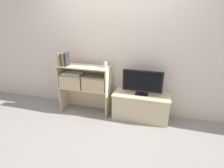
{
  "coord_description": "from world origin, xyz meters",
  "views": [
    {
      "loc": [
        0.82,
        -2.63,
        1.75
      ],
      "look_at": [
        0.0,
        0.17,
        0.62
      ],
      "focal_mm": 28.0,
      "sensor_mm": 36.0,
      "label": 1
    }
  ],
  "objects_px": {
    "book_tan": "(61,59)",
    "book_plum": "(63,59)",
    "book_olive": "(65,60)",
    "storage_basket_left": "(73,80)",
    "tv_stand": "(141,106)",
    "baby_monitor": "(105,65)",
    "book_charcoal": "(67,59)",
    "tv": "(142,82)",
    "book_mustard": "(60,61)",
    "laptop": "(72,73)",
    "book_forest": "(62,60)",
    "storage_basket_right": "(96,82)"
  },
  "relations": [
    {
      "from": "book_tan",
      "to": "baby_monitor",
      "type": "distance_m",
      "value": 0.84
    },
    {
      "from": "tv",
      "to": "book_plum",
      "type": "height_order",
      "value": "book_plum"
    },
    {
      "from": "tv_stand",
      "to": "book_tan",
      "type": "height_order",
      "value": "book_tan"
    },
    {
      "from": "tv",
      "to": "book_plum",
      "type": "xyz_separation_m",
      "value": [
        -1.43,
        -0.11,
        0.33
      ]
    },
    {
      "from": "tv_stand",
      "to": "tv",
      "type": "distance_m",
      "value": 0.47
    },
    {
      "from": "book_mustard",
      "to": "book_forest",
      "type": "bearing_deg",
      "value": 0.0
    },
    {
      "from": "book_tan",
      "to": "laptop",
      "type": "height_order",
      "value": "book_tan"
    },
    {
      "from": "book_olive",
      "to": "storage_basket_left",
      "type": "bearing_deg",
      "value": 29.37
    },
    {
      "from": "book_charcoal",
      "to": "storage_basket_left",
      "type": "distance_m",
      "value": 0.41
    },
    {
      "from": "book_plum",
      "to": "book_charcoal",
      "type": "distance_m",
      "value": 0.08
    },
    {
      "from": "book_plum",
      "to": "book_olive",
      "type": "xyz_separation_m",
      "value": [
        0.04,
        0.0,
        -0.01
      ]
    },
    {
      "from": "book_plum",
      "to": "storage_basket_right",
      "type": "height_order",
      "value": "book_plum"
    },
    {
      "from": "baby_monitor",
      "to": "storage_basket_left",
      "type": "relative_size",
      "value": 0.31
    },
    {
      "from": "book_plum",
      "to": "storage_basket_right",
      "type": "bearing_deg",
      "value": 5.17
    },
    {
      "from": "tv",
      "to": "book_mustard",
      "type": "distance_m",
      "value": 1.54
    },
    {
      "from": "book_mustard",
      "to": "baby_monitor",
      "type": "distance_m",
      "value": 0.86
    },
    {
      "from": "tv_stand",
      "to": "book_tan",
      "type": "relative_size",
      "value": 4.28
    },
    {
      "from": "tv",
      "to": "storage_basket_left",
      "type": "distance_m",
      "value": 1.31
    },
    {
      "from": "book_tan",
      "to": "book_plum",
      "type": "bearing_deg",
      "value": 0.0
    },
    {
      "from": "book_mustard",
      "to": "storage_basket_right",
      "type": "relative_size",
      "value": 0.39
    },
    {
      "from": "book_tan",
      "to": "laptop",
      "type": "relative_size",
      "value": 0.66
    },
    {
      "from": "tv_stand",
      "to": "book_olive",
      "type": "distance_m",
      "value": 1.61
    },
    {
      "from": "tv",
      "to": "baby_monitor",
      "type": "xyz_separation_m",
      "value": [
        -0.65,
        -0.04,
        0.26
      ]
    },
    {
      "from": "tv_stand",
      "to": "tv",
      "type": "bearing_deg",
      "value": -90.0
    },
    {
      "from": "book_plum",
      "to": "book_olive",
      "type": "bearing_deg",
      "value": 0.0
    },
    {
      "from": "tv",
      "to": "book_charcoal",
      "type": "xyz_separation_m",
      "value": [
        -1.36,
        -0.11,
        0.33
      ]
    },
    {
      "from": "book_tan",
      "to": "storage_basket_right",
      "type": "xyz_separation_m",
      "value": [
        0.64,
        0.05,
        -0.4
      ]
    },
    {
      "from": "tv_stand",
      "to": "tv",
      "type": "relative_size",
      "value": 1.45
    },
    {
      "from": "tv_stand",
      "to": "baby_monitor",
      "type": "height_order",
      "value": "baby_monitor"
    },
    {
      "from": "book_forest",
      "to": "storage_basket_left",
      "type": "distance_m",
      "value": 0.41
    },
    {
      "from": "baby_monitor",
      "to": "tv_stand",
      "type": "bearing_deg",
      "value": 3.67
    },
    {
      "from": "storage_basket_left",
      "to": "book_forest",
      "type": "bearing_deg",
      "value": -161.34
    },
    {
      "from": "book_tan",
      "to": "book_olive",
      "type": "distance_m",
      "value": 0.09
    },
    {
      "from": "book_tan",
      "to": "storage_basket_left",
      "type": "height_order",
      "value": "book_tan"
    },
    {
      "from": "book_plum",
      "to": "book_charcoal",
      "type": "relative_size",
      "value": 0.99
    },
    {
      "from": "tv",
      "to": "book_olive",
      "type": "bearing_deg",
      "value": -175.54
    },
    {
      "from": "book_forest",
      "to": "storage_basket_right",
      "type": "distance_m",
      "value": 0.73
    },
    {
      "from": "book_olive",
      "to": "storage_basket_right",
      "type": "relative_size",
      "value": 0.52
    },
    {
      "from": "book_forest",
      "to": "book_olive",
      "type": "distance_m",
      "value": 0.07
    },
    {
      "from": "tv_stand",
      "to": "laptop",
      "type": "bearing_deg",
      "value": -177.5
    },
    {
      "from": "book_mustard",
      "to": "storage_basket_right",
      "type": "xyz_separation_m",
      "value": [
        0.67,
        0.05,
        -0.37
      ]
    },
    {
      "from": "book_tan",
      "to": "book_olive",
      "type": "xyz_separation_m",
      "value": [
        0.09,
        0.0,
        -0.0
      ]
    },
    {
      "from": "tv",
      "to": "book_forest",
      "type": "height_order",
      "value": "book_forest"
    },
    {
      "from": "laptop",
      "to": "storage_basket_left",
      "type": "bearing_deg",
      "value": 0.0
    },
    {
      "from": "book_mustard",
      "to": "book_charcoal",
      "type": "xyz_separation_m",
      "value": [
        0.15,
        0.0,
        0.04
      ]
    },
    {
      "from": "storage_basket_left",
      "to": "book_plum",
      "type": "bearing_deg",
      "value": -158.01
    },
    {
      "from": "book_charcoal",
      "to": "book_olive",
      "type": "bearing_deg",
      "value": 180.0
    },
    {
      "from": "storage_basket_left",
      "to": "storage_basket_right",
      "type": "bearing_deg",
      "value": 0.0
    },
    {
      "from": "book_plum",
      "to": "baby_monitor",
      "type": "xyz_separation_m",
      "value": [
        0.78,
        0.07,
        -0.07
      ]
    },
    {
      "from": "tv",
      "to": "book_olive",
      "type": "xyz_separation_m",
      "value": [
        -1.4,
        -0.11,
        0.32
      ]
    }
  ]
}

